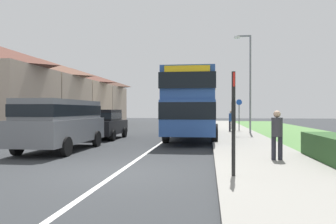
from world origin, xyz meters
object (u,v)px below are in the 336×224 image
object	(u,v)px
parked_van_grey	(61,120)
pedestrian_at_stop	(277,133)
street_lamp_mid	(249,77)
bus_stop_sign	(233,116)
parked_car_black	(104,123)
pedestrian_walking_away	(231,120)
double_decker_bus	(193,103)
cycle_route_sign	(239,113)

from	to	relation	value
parked_van_grey	pedestrian_at_stop	bearing A→B (deg)	-15.32
pedestrian_at_stop	street_lamp_mid	size ratio (longest dim) A/B	0.25
parked_van_grey	bus_stop_sign	distance (m)	8.29
parked_car_black	pedestrian_walking_away	bearing A→B (deg)	37.62
double_decker_bus	street_lamp_mid	distance (m)	5.13
cycle_route_sign	street_lamp_mid	size ratio (longest dim) A/B	0.37
parked_car_black	bus_stop_sign	xyz separation A→B (m)	(6.68, -10.42, 0.60)
parked_car_black	bus_stop_sign	bearing A→B (deg)	-57.35
pedestrian_at_stop	street_lamp_mid	bearing A→B (deg)	87.24
parked_van_grey	pedestrian_at_stop	size ratio (longest dim) A/B	3.10
parked_van_grey	bus_stop_sign	world-z (taller)	bus_stop_sign
bus_stop_sign	parked_car_black	bearing A→B (deg)	122.65
double_decker_bus	bus_stop_sign	world-z (taller)	double_decker_bus
parked_car_black	bus_stop_sign	world-z (taller)	bus_stop_sign
pedestrian_at_stop	cycle_route_sign	size ratio (longest dim) A/B	0.66
bus_stop_sign	cycle_route_sign	xyz separation A→B (m)	(1.75, 17.59, -0.11)
double_decker_bus	street_lamp_mid	bearing A→B (deg)	40.32
bus_stop_sign	street_lamp_mid	distance (m)	15.11
parked_van_grey	double_decker_bus	bearing A→B (deg)	52.65
parked_car_black	cycle_route_sign	size ratio (longest dim) A/B	1.55
pedestrian_at_stop	parked_car_black	bearing A→B (deg)	136.70
double_decker_bus	parked_car_black	world-z (taller)	double_decker_bus
street_lamp_mid	pedestrian_at_stop	bearing A→B (deg)	-92.76
pedestrian_walking_away	cycle_route_sign	xyz separation A→B (m)	(0.68, 1.20, 0.45)
bus_stop_sign	cycle_route_sign	world-z (taller)	bus_stop_sign
street_lamp_mid	double_decker_bus	bearing A→B (deg)	-139.68
parked_van_grey	street_lamp_mid	size ratio (longest dim) A/B	0.76
street_lamp_mid	pedestrian_walking_away	bearing A→B (deg)	123.02
double_decker_bus	parked_van_grey	size ratio (longest dim) A/B	2.10
double_decker_bus	parked_van_grey	distance (m)	8.52
parked_van_grey	bus_stop_sign	size ratio (longest dim) A/B	1.99
parked_car_black	pedestrian_walking_away	world-z (taller)	parked_car_black
pedestrian_walking_away	parked_van_grey	bearing A→B (deg)	-124.01
parked_car_black	street_lamp_mid	bearing A→B (deg)	26.24
double_decker_bus	street_lamp_mid	xyz separation A→B (m)	(3.66, 3.10, 1.80)
cycle_route_sign	double_decker_bus	bearing A→B (deg)	-118.93
double_decker_bus	street_lamp_mid	world-z (taller)	street_lamp_mid
pedestrian_walking_away	bus_stop_sign	xyz separation A→B (m)	(-1.07, -16.39, 0.56)
double_decker_bus	cycle_route_sign	world-z (taller)	double_decker_bus
parked_van_grey	pedestrian_at_stop	world-z (taller)	parked_van_grey
pedestrian_at_stop	bus_stop_sign	world-z (taller)	bus_stop_sign
double_decker_bus	bus_stop_sign	xyz separation A→B (m)	(1.53, -11.66, -0.60)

